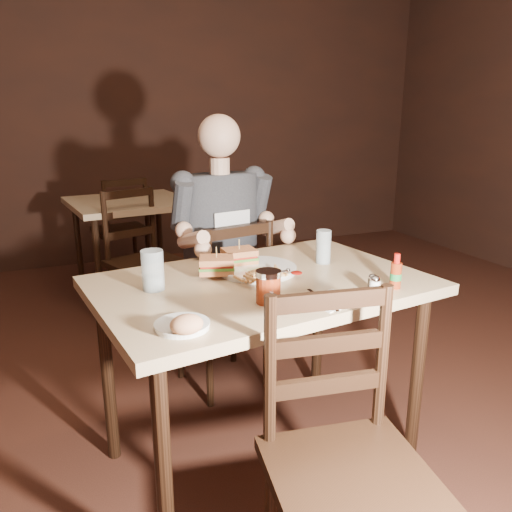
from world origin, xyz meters
name	(u,v)px	position (x,y,z in m)	size (l,w,h in m)	color
room_shell	(349,100)	(0.00, 0.00, 1.40)	(7.00, 7.00, 7.00)	black
main_table	(261,301)	(-0.15, 0.29, 0.69)	(1.28, 0.93, 0.77)	tan
bg_table	(130,212)	(-0.31, 2.30, 0.68)	(0.89, 0.89, 0.77)	tan
chair_far	(221,304)	(-0.09, 0.93, 0.44)	(0.40, 0.44, 0.88)	black
chair_near	(351,478)	(-0.20, -0.40, 0.45)	(0.42, 0.46, 0.90)	black
bg_chair_far	(121,230)	(-0.31, 2.85, 0.44)	(0.40, 0.44, 0.88)	black
bg_chair_near	(147,263)	(-0.31, 1.75, 0.45)	(0.42, 0.46, 0.90)	black
diner	(225,214)	(-0.08, 0.89, 0.91)	(0.52, 0.41, 0.91)	#34363A
dinner_plate	(257,270)	(-0.13, 0.39, 0.78)	(0.30, 0.30, 0.02)	white
sandwich_left	(217,259)	(-0.29, 0.39, 0.84)	(0.13, 0.10, 0.11)	#C47F50
sandwich_right	(239,251)	(-0.17, 0.47, 0.84)	(0.12, 0.10, 0.10)	#C47F50
fries_pile	(258,273)	(-0.17, 0.28, 0.80)	(0.23, 0.16, 0.04)	tan
ketchup_dollop	(297,273)	(-0.02, 0.26, 0.79)	(0.04, 0.04, 0.01)	maroon
glass_left	(153,270)	(-0.54, 0.35, 0.84)	(0.08, 0.08, 0.14)	silver
glass_right	(323,247)	(0.17, 0.40, 0.84)	(0.06, 0.06, 0.14)	silver
hot_sauce	(396,271)	(0.25, 0.03, 0.83)	(0.04, 0.04, 0.13)	maroon
salt_shaker	(375,287)	(0.13, -0.01, 0.80)	(0.04, 0.04, 0.06)	white
pepper_shaker	(372,283)	(0.16, 0.04, 0.80)	(0.03, 0.03, 0.06)	#38332D
syrup_dispenser	(268,287)	(-0.22, 0.08, 0.82)	(0.08, 0.08, 0.11)	maroon
napkin	(331,300)	(-0.02, 0.01, 0.77)	(0.16, 0.15, 0.00)	white
knife	(322,300)	(-0.05, 0.02, 0.78)	(0.01, 0.21, 0.00)	silver
fork	(304,303)	(-0.12, 0.02, 0.78)	(0.01, 0.15, 0.00)	silver
side_plate	(182,326)	(-0.53, -0.01, 0.78)	(0.16, 0.16, 0.01)	white
bread_roll	(187,324)	(-0.54, -0.08, 0.81)	(0.09, 0.08, 0.06)	tan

